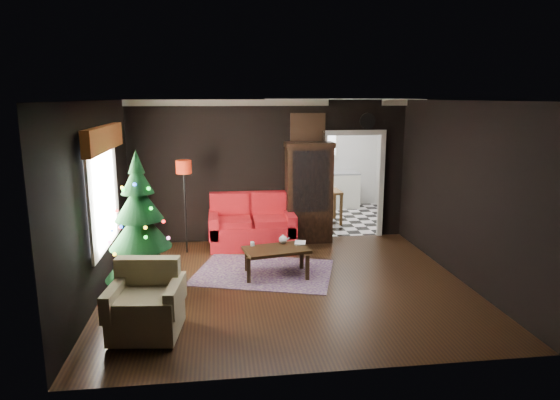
{
  "coord_description": "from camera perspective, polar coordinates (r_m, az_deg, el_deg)",
  "views": [
    {
      "loc": [
        -1.03,
        -7.09,
        2.86
      ],
      "look_at": [
        0.0,
        0.9,
        1.15
      ],
      "focal_mm": 31.42,
      "sensor_mm": 36.0,
      "label": 1
    }
  ],
  "objects": [
    {
      "name": "floor_lamp",
      "position": [
        9.15,
        -10.97,
        -1.06
      ],
      "size": [
        0.34,
        0.34,
        1.8
      ],
      "primitive_type": null,
      "rotation": [
        0.0,
        0.0,
        -0.14
      ],
      "color": "black",
      "rests_on": "ground"
    },
    {
      "name": "wall_clock",
      "position": [
        10.0,
        10.12,
        9.05
      ],
      "size": [
        0.32,
        0.32,
        0.06
      ],
      "primitive_type": "cylinder",
      "color": "silver",
      "rests_on": "wall_back"
    },
    {
      "name": "wall_left",
      "position": [
        7.44,
        -20.56,
        -0.1
      ],
      "size": [
        0.0,
        5.5,
        5.5
      ],
      "primitive_type": "plane",
      "rotation": [
        1.57,
        0.0,
        1.57
      ],
      "color": "black",
      "rests_on": "ground"
    },
    {
      "name": "left_window",
      "position": [
        7.61,
        -19.96,
        0.59
      ],
      "size": [
        0.05,
        1.6,
        1.4
      ],
      "primitive_type": "cube",
      "color": "white",
      "rests_on": "wall_left"
    },
    {
      "name": "wall_right",
      "position": [
        8.16,
        20.38,
        0.93
      ],
      "size": [
        0.0,
        5.5,
        5.5
      ],
      "primitive_type": "plane",
      "rotation": [
        1.57,
        0.0,
        -1.57
      ],
      "color": "black",
      "rests_on": "ground"
    },
    {
      "name": "curio_cabinet",
      "position": [
        9.71,
        3.36,
        0.62
      ],
      "size": [
        0.9,
        0.45,
        1.9
      ],
      "primitive_type": null,
      "color": "black",
      "rests_on": "ground"
    },
    {
      "name": "christmas_tree",
      "position": [
        7.34,
        -16.0,
        -2.76
      ],
      "size": [
        1.22,
        1.22,
        2.03
      ],
      "primitive_type": null,
      "rotation": [
        0.0,
        0.0,
        0.16
      ],
      "color": "#0F340E",
      "rests_on": "ground"
    },
    {
      "name": "book",
      "position": [
        8.14,
        1.74,
        -4.23
      ],
      "size": [
        0.18,
        0.06,
        0.24
      ],
      "primitive_type": "imported",
      "rotation": [
        0.0,
        0.0,
        -0.22
      ],
      "color": "tan",
      "rests_on": "coffee_table"
    },
    {
      "name": "cup_a",
      "position": [
        8.09,
        -3.25,
        -5.04
      ],
      "size": [
        0.07,
        0.07,
        0.05
      ],
      "primitive_type": "cylinder",
      "rotation": [
        0.0,
        0.0,
        0.15
      ],
      "color": "white",
      "rests_on": "coffee_table"
    },
    {
      "name": "doorway",
      "position": [
        10.13,
        8.41,
        1.56
      ],
      "size": [
        1.1,
        0.1,
        2.1
      ],
      "primitive_type": null,
      "color": "silver",
      "rests_on": "ground"
    },
    {
      "name": "rug",
      "position": [
        8.2,
        -1.9,
        -8.4
      ],
      "size": [
        2.56,
        2.17,
        0.01
      ],
      "primitive_type": "cube",
      "rotation": [
        0.0,
        0.0,
        -0.3
      ],
      "color": "#342A2F",
      "rests_on": "ground"
    },
    {
      "name": "teapot",
      "position": [
        8.13,
        0.35,
        -4.61
      ],
      "size": [
        0.17,
        0.17,
        0.15
      ],
      "primitive_type": null,
      "rotation": [
        0.0,
        0.0,
        0.1
      ],
      "color": "silver",
      "rests_on": "coffee_table"
    },
    {
      "name": "kitchen_floor",
      "position": [
        11.77,
        6.3,
        -2.15
      ],
      "size": [
        3.0,
        3.0,
        0.0
      ],
      "primitive_type": "plane",
      "color": "white",
      "rests_on": "ground"
    },
    {
      "name": "coffee_table",
      "position": [
        7.98,
        -0.45,
        -7.2
      ],
      "size": [
        1.11,
        0.8,
        0.45
      ],
      "primitive_type": null,
      "rotation": [
        0.0,
        0.0,
        0.21
      ],
      "color": "black",
      "rests_on": "rug"
    },
    {
      "name": "armchair",
      "position": [
        6.23,
        -15.36,
        -11.12
      ],
      "size": [
        0.93,
        0.93,
        0.86
      ],
      "primitive_type": null,
      "rotation": [
        0.0,
        0.0,
        -0.12
      ],
      "color": "tan",
      "rests_on": "ground"
    },
    {
      "name": "wall_back",
      "position": [
        9.75,
        -1.2,
        3.37
      ],
      "size": [
        5.5,
        0.0,
        5.5
      ],
      "primitive_type": "plane",
      "rotation": [
        1.57,
        0.0,
        0.0
      ],
      "color": "black",
      "rests_on": "ground"
    },
    {
      "name": "ceiling",
      "position": [
        7.16,
        0.94,
        11.51
      ],
      "size": [
        5.5,
        5.5,
        0.0
      ],
      "primitive_type": "plane",
      "rotation": [
        3.14,
        0.0,
        0.0
      ],
      "color": "white",
      "rests_on": "ground"
    },
    {
      "name": "valance",
      "position": [
        7.49,
        -19.81,
        6.77
      ],
      "size": [
        0.12,
        2.1,
        0.35
      ],
      "primitive_type": "cube",
      "color": "brown",
      "rests_on": "wall_left"
    },
    {
      "name": "kitchen_table",
      "position": [
        11.33,
        5.22,
        -0.74
      ],
      "size": [
        0.7,
        0.7,
        0.75
      ],
      "primitive_type": null,
      "color": "#54331F",
      "rests_on": "ground"
    },
    {
      "name": "kitchen_counter",
      "position": [
        12.82,
        5.09,
        1.09
      ],
      "size": [
        1.8,
        0.6,
        0.9
      ],
      "primitive_type": "cube",
      "color": "white",
      "rests_on": "ground"
    },
    {
      "name": "painting",
      "position": [
        9.73,
        3.25,
        8.37
      ],
      "size": [
        0.62,
        0.05,
        0.52
      ],
      "primitive_type": "cube",
      "color": "#BF8E48",
      "rests_on": "wall_back"
    },
    {
      "name": "floor",
      "position": [
        7.71,
        0.87,
        -9.78
      ],
      "size": [
        5.5,
        5.5,
        0.0
      ],
      "primitive_type": "plane",
      "color": "black",
      "rests_on": "ground"
    },
    {
      "name": "wall_front",
      "position": [
        4.92,
        5.08,
        -5.29
      ],
      "size": [
        5.5,
        0.0,
        5.5
      ],
      "primitive_type": "plane",
      "rotation": [
        -1.57,
        0.0,
        0.0
      ],
      "color": "black",
      "rests_on": "ground"
    },
    {
      "name": "kitchen_window",
      "position": [
        12.88,
        4.96,
        6.77
      ],
      "size": [
        0.7,
        0.06,
        0.7
      ],
      "primitive_type": "cube",
      "color": "white",
      "rests_on": "ground"
    },
    {
      "name": "cup_b",
      "position": [
        8.04,
        -3.23,
        -5.15
      ],
      "size": [
        0.08,
        0.08,
        0.06
      ],
      "primitive_type": "cylinder",
      "rotation": [
        0.0,
        0.0,
        0.15
      ],
      "color": "white",
      "rests_on": "coffee_table"
    },
    {
      "name": "loveseat",
      "position": [
        9.46,
        -3.3,
        -2.49
      ],
      "size": [
        1.7,
        0.9,
        1.0
      ],
      "primitive_type": null,
      "color": "maroon",
      "rests_on": "ground"
    }
  ]
}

